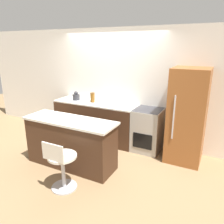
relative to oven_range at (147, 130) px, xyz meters
name	(u,v)px	position (x,y,z in m)	size (l,w,h in m)	color
ground_plane	(100,146)	(-1.01, -0.32, -0.46)	(14.00, 14.00, 0.00)	#8E704C
wall_back	(113,85)	(-1.01, 0.33, 0.84)	(8.00, 0.06, 2.60)	white
back_counter	(95,121)	(-1.31, 0.00, 0.00)	(2.02, 0.61, 0.93)	#422819
kitchen_island	(71,143)	(-1.08, -1.27, 0.00)	(1.77, 0.60, 0.92)	#422819
oven_range	(147,130)	(0.00, 0.00, 0.00)	(0.58, 0.62, 0.93)	#B7B2A8
refrigerator	(187,116)	(0.79, -0.05, 0.45)	(0.67, 0.73, 1.83)	#995628
stool_chair	(62,165)	(-0.75, -1.94, -0.04)	(0.46, 0.46, 0.85)	#B7B7BC
kettle	(76,96)	(-1.85, -0.01, 0.55)	(0.18, 0.18, 0.21)	#333338
mixing_bowl	(119,104)	(-0.69, -0.01, 0.51)	(0.22, 0.22, 0.08)	white
canister_jar	(93,97)	(-1.37, -0.01, 0.58)	(0.11, 0.11, 0.22)	brown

